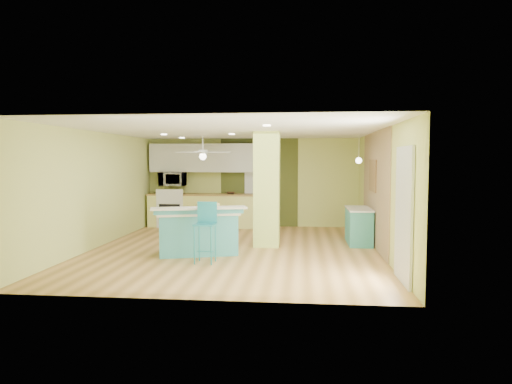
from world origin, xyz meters
TOP-DOWN VIEW (x-y plane):
  - floor at (0.00, 0.00)m, footprint 6.00×7.00m
  - ceiling at (0.00, 0.00)m, footprint 6.00×7.00m
  - wall_back at (0.00, 3.50)m, footprint 6.00×0.01m
  - wall_front at (0.00, -3.50)m, footprint 6.00×0.01m
  - wall_left at (-3.00, 0.00)m, footprint 0.01×7.00m
  - wall_right at (3.00, 0.00)m, footprint 0.01×7.00m
  - wood_panel at (2.99, 0.60)m, footprint 0.02×3.40m
  - olive_accent at (0.20, 3.49)m, footprint 2.20×0.02m
  - interior_door at (0.20, 3.46)m, footprint 0.82×0.05m
  - french_door at (2.97, -2.30)m, footprint 0.04×1.08m
  - column at (0.65, 0.50)m, footprint 0.55×0.55m
  - kitchen_run at (-1.30, 3.20)m, footprint 3.25×0.63m
  - stove at (-2.25, 3.19)m, footprint 0.76×0.66m
  - upper_cabinets at (-1.30, 3.32)m, footprint 3.20×0.34m
  - microwave at (-2.25, 3.20)m, footprint 0.70×0.48m
  - ceiling_fan at (-1.10, 2.00)m, footprint 1.41×1.41m
  - pendant_lamp at (2.65, 0.75)m, footprint 0.14×0.14m
  - wall_decor at (2.96, 0.80)m, footprint 0.03×0.90m
  - peninsula at (-0.66, -0.51)m, footprint 1.93×1.43m
  - bar_stool at (-0.34, -1.23)m, footprint 0.39×0.39m
  - side_counter at (2.70, 1.00)m, footprint 0.53×1.25m
  - fruit_bowl at (-0.57, 3.15)m, footprint 0.31×0.31m
  - canister at (-0.30, -0.41)m, footprint 0.14×0.14m

SIDE VIEW (x-z plane):
  - floor at x=0.00m, z-range -0.01..0.00m
  - side_counter at x=2.70m, z-range 0.00..0.81m
  - peninsula at x=-0.66m, z-range -0.04..0.94m
  - stove at x=-2.25m, z-range -0.08..1.00m
  - kitchen_run at x=-1.30m, z-range 0.00..0.94m
  - bar_stool at x=-0.34m, z-range 0.19..1.31m
  - canister at x=-0.30m, z-range 0.85..1.02m
  - fruit_bowl at x=-0.57m, z-range 0.94..1.00m
  - interior_door at x=0.20m, z-range 0.00..2.00m
  - french_door at x=2.97m, z-range 0.00..2.10m
  - wall_back at x=0.00m, z-range 0.00..2.50m
  - wall_front at x=0.00m, z-range 0.00..2.50m
  - wall_left at x=-3.00m, z-range 0.00..2.50m
  - wall_right at x=3.00m, z-range 0.00..2.50m
  - wood_panel at x=2.99m, z-range 0.00..2.50m
  - olive_accent at x=0.20m, z-range 0.00..2.50m
  - column at x=0.65m, z-range 0.00..2.50m
  - microwave at x=-2.25m, z-range 1.16..1.55m
  - wall_decor at x=2.96m, z-range 1.20..1.90m
  - pendant_lamp at x=2.65m, z-range 1.54..2.23m
  - upper_cabinets at x=-1.30m, z-range 1.55..2.35m
  - ceiling_fan at x=-1.10m, z-range 1.77..2.38m
  - ceiling at x=0.00m, z-range 2.50..2.51m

